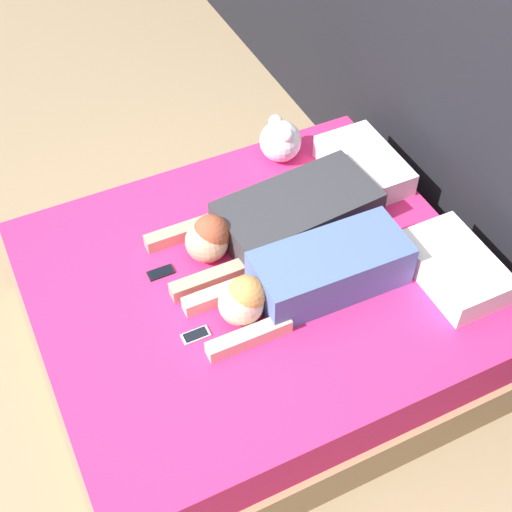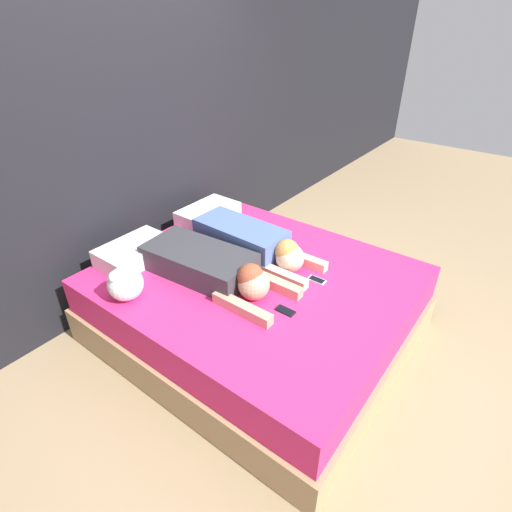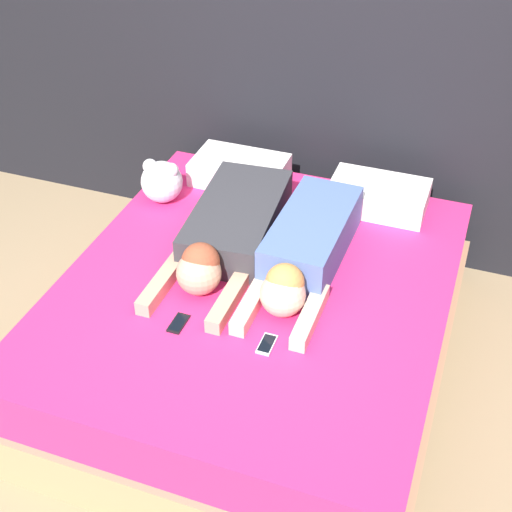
% 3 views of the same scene
% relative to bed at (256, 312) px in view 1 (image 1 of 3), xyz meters
% --- Properties ---
extents(ground_plane, '(12.00, 12.00, 0.00)m').
position_rel_bed_xyz_m(ground_plane, '(0.00, 0.00, -0.26)').
color(ground_plane, '#9E8460').
extents(wall_back, '(12.00, 0.06, 2.60)m').
position_rel_bed_xyz_m(wall_back, '(0.00, 1.20, 1.04)').
color(wall_back, black).
rests_on(wall_back, ground_plane).
extents(bed, '(1.83, 2.11, 0.53)m').
position_rel_bed_xyz_m(bed, '(0.00, 0.00, 0.00)').
color(bed, tan).
rests_on(bed, ground_plane).
extents(pillow_head_left, '(0.52, 0.33, 0.14)m').
position_rel_bed_xyz_m(pillow_head_left, '(-0.40, 0.83, 0.34)').
color(pillow_head_left, white).
rests_on(pillow_head_left, bed).
extents(pillow_head_right, '(0.52, 0.33, 0.14)m').
position_rel_bed_xyz_m(pillow_head_right, '(0.40, 0.83, 0.34)').
color(pillow_head_right, white).
rests_on(pillow_head_right, bed).
extents(person_left, '(0.46, 1.15, 0.24)m').
position_rel_bed_xyz_m(person_left, '(-0.22, 0.21, 0.36)').
color(person_left, '#333338').
rests_on(person_left, bed).
extents(person_right, '(0.34, 1.03, 0.24)m').
position_rel_bed_xyz_m(person_right, '(0.18, 0.17, 0.38)').
color(person_right, '#4C66A5').
rests_on(person_right, bed).
extents(cell_phone_left, '(0.06, 0.12, 0.01)m').
position_rel_bed_xyz_m(cell_phone_left, '(-0.22, -0.40, 0.28)').
color(cell_phone_left, black).
rests_on(cell_phone_left, bed).
extents(cell_phone_right, '(0.06, 0.12, 0.01)m').
position_rel_bed_xyz_m(cell_phone_right, '(0.19, -0.39, 0.28)').
color(cell_phone_right, silver).
rests_on(cell_phone_right, bed).
extents(plush_toy, '(0.23, 0.23, 0.24)m').
position_rel_bed_xyz_m(plush_toy, '(-0.72, 0.50, 0.39)').
color(plush_toy, white).
rests_on(plush_toy, bed).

